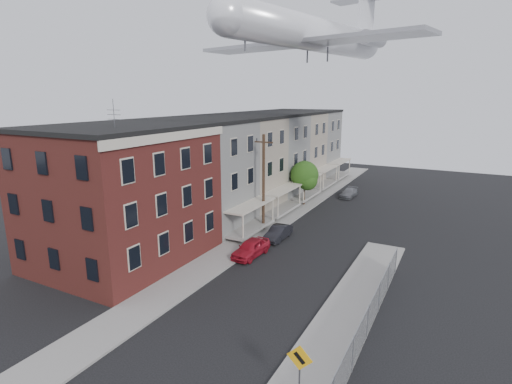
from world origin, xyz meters
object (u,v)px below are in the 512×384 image
car_mid (278,233)px  street_tree (305,176)px  car_near (251,248)px  car_far (349,193)px  utility_pole (264,182)px  warning_sign (300,366)px  airplane (316,34)px

car_mid → street_tree: bearing=99.7°
street_tree → car_mid: (1.98, -11.56, -2.84)m
car_near → car_far: 22.44m
car_mid → car_far: bearing=85.2°
utility_pole → car_far: utility_pole is taller
warning_sign → utility_pole: bearing=120.5°
car_near → airplane: airplane is taller
car_near → street_tree: bearing=99.1°
street_tree → car_near: 16.39m
warning_sign → utility_pole: (-11.20, 19.03, 2.79)m
car_near → utility_pole: bearing=111.2°
warning_sign → car_far: size_ratio=0.75×
car_near → car_far: (1.80, 22.37, -0.14)m
warning_sign → street_tree: bearing=110.6°
car_far → airplane: airplane is taller
warning_sign → car_near: bearing=125.5°
car_far → airplane: (-1.47, -9.90, 17.51)m
airplane → car_mid: bearing=-90.2°
warning_sign → street_tree: 30.96m
utility_pole → car_near: bearing=-72.0°
street_tree → car_far: bearing=61.1°
street_tree → car_mid: 12.07m
warning_sign → airplane: airplane is taller
airplane → street_tree: bearing=119.1°
car_near → car_far: bearing=88.6°
airplane → car_near: bearing=-91.5°
warning_sign → car_mid: (-8.90, 17.38, -1.27)m
car_far → airplane: 20.17m
car_mid → airplane: 19.18m
car_mid → airplane: (0.03, 7.97, 17.44)m
street_tree → car_near: street_tree is taller
street_tree → car_far: size_ratio=1.40×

